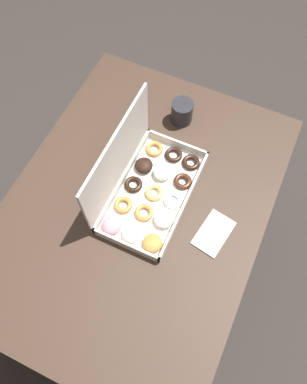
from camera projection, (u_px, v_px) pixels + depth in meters
name	position (u px, v px, depth m)	size (l,w,h in m)	color
ground_plane	(142.00, 262.00, 1.89)	(8.00, 8.00, 0.00)	#2D2826
dining_table	(138.00, 216.00, 1.33)	(1.13, 0.83, 0.72)	#38281E
donut_box	(144.00, 186.00, 1.21)	(0.42, 0.24, 0.27)	white
coffee_mug	(181.00, 111.00, 1.35)	(0.08, 0.08, 0.09)	#232328
paper_napkin	(214.00, 233.00, 1.19)	(0.15, 0.11, 0.01)	white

